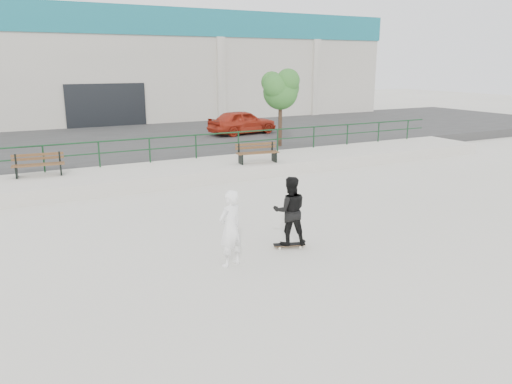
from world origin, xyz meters
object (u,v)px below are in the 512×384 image
bench_left (38,165)px  red_car (242,122)px  skateboard (289,245)px  standing_skater (290,211)px  bench_right (257,153)px  tree (281,88)px  seated_skater (230,228)px

bench_left → red_car: (11.32, 6.45, 0.29)m
skateboard → standing_skater: size_ratio=0.47×
bench_right → standing_skater: (-3.20, -7.78, 0.05)m
tree → skateboard: size_ratio=4.61×
bench_left → tree: (11.11, 1.80, 2.37)m
red_car → tree: bearing=169.3°
tree → red_car: 5.10m
red_car → skateboard: red_car is taller
bench_right → tree: (3.01, 3.27, 2.38)m
bench_left → red_car: 13.03m
standing_skater → bench_right: bearing=-90.6°
tree → standing_skater: (-6.21, -11.05, -2.33)m
bench_right → skateboard: size_ratio=2.23×
red_car → seated_skater: 18.02m
skateboard → standing_skater: standing_skater is taller
tree → standing_skater: size_ratio=2.17×
bench_left → bench_right: (8.10, -1.47, -0.00)m
skateboard → bench_right: bearing=86.7°
standing_skater → tree: bearing=-97.5°
bench_left → tree: tree is taller
tree → skateboard: 13.07m
bench_left → standing_skater: bearing=-56.4°
red_car → seated_skater: (-8.18, -16.05, -0.31)m
bench_right → seated_skater: (-4.96, -8.13, -0.02)m
bench_left → red_car: red_car is taller
bench_right → red_car: bearing=75.7°
red_car → skateboard: bearing=149.6°
skateboard → seated_skater: bearing=-149.6°
red_car → seated_skater: bearing=144.9°
standing_skater → skateboard: bearing=111.8°
bench_right → seated_skater: 9.53m
bench_right → tree: tree is taller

